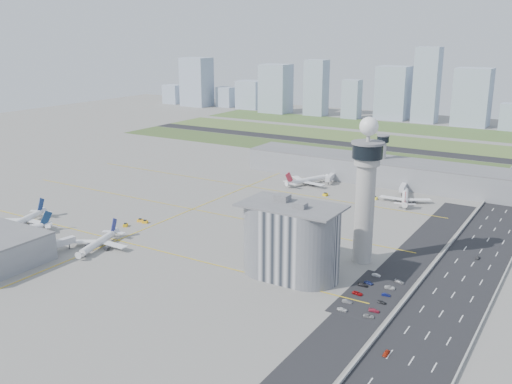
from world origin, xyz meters
The scene contains 59 objects.
ground centered at (0.00, 0.00, 0.00)m, with size 1000.00×1000.00×0.00m, color gray.
grass_strip_0 centered at (-20.00, 225.00, 0.04)m, with size 480.00×50.00×0.08m, color #3F5528.
grass_strip_1 centered at (-20.00, 300.00, 0.04)m, with size 480.00×60.00×0.08m, color #546F35.
grass_strip_2 centered at (-20.00, 380.00, 0.04)m, with size 480.00×70.00×0.08m, color #43622E.
runway centered at (-20.00, 262.00, 0.06)m, with size 480.00×22.00×0.10m, color black.
highway centered at (115.00, 0.00, 0.05)m, with size 28.00×500.00×0.10m, color black.
barrier_left centered at (101.00, 0.00, 0.60)m, with size 0.60×500.00×1.20m, color #9E9E99.
barrier_right centered at (129.00, 0.00, 0.60)m, with size 0.60×500.00×1.20m, color #9E9E99.
landside_road centered at (90.00, -10.00, 0.04)m, with size 18.00×260.00×0.08m, color black.
parking_lot centered at (88.00, -22.00, 0.05)m, with size 20.00×44.00×0.10m, color black.
taxiway_line_h_0 centered at (-40.00, -30.00, 0.01)m, with size 260.00×0.60×0.01m, color yellow.
taxiway_line_h_1 centered at (-40.00, 30.00, 0.01)m, with size 260.00×0.60×0.01m, color yellow.
taxiway_line_h_2 centered at (-40.00, 90.00, 0.01)m, with size 260.00×0.60×0.01m, color yellow.
taxiway_line_v centered at (-40.00, 30.00, 0.01)m, with size 0.60×260.00×0.01m, color yellow.
control_tower centered at (72.00, 8.00, 35.04)m, with size 14.00×14.00×64.50m.
secondary_tower centered at (30.00, 150.00, 18.80)m, with size 8.60×8.60×31.90m.
admin_building centered at (51.99, -22.00, 15.30)m, with size 42.00×24.00×33.50m.
terminal_pier centered at (40.00, 148.00, 7.90)m, with size 210.00×32.00×15.80m.
airplane_near_a centered at (-97.28, -40.79, 5.29)m, with size 37.80×32.13×10.58m, color white, non-canonical shape.
airplane_near_b centered at (-87.49, -53.43, 5.22)m, with size 37.27×31.68×10.44m, color white, non-canonical shape.
airplane_near_c centered at (-39.65, -42.82, 4.92)m, with size 35.16×29.89×9.85m, color white, non-canonical shape.
airplane_far_a centered at (-8.50, 115.46, 5.13)m, with size 36.65×31.16×10.26m, color white, non-canonical shape.
airplane_far_b centered at (59.85, 109.08, 5.01)m, with size 35.76×30.39×10.01m, color white, non-canonical shape.
jet_bridge_near_1 centered at (-83.00, -61.00, 2.85)m, with size 14.00×3.00×5.70m, color silver, non-canonical shape.
jet_bridge_near_2 centered at (-53.00, -61.00, 2.85)m, with size 14.00×3.00×5.70m, color silver, non-canonical shape.
jet_bridge_far_0 centered at (2.00, 132.00, 2.85)m, with size 14.00×3.00×5.70m, color silver, non-canonical shape.
jet_bridge_far_1 centered at (52.00, 132.00, 2.85)m, with size 14.00×3.00×5.70m, color silver, non-canonical shape.
tug_0 centered at (-101.49, -48.08, 0.96)m, with size 2.27×3.30×1.92m, color #E1AD0B, non-canonical shape.
tug_1 centered at (-51.41, -12.53, 0.91)m, with size 2.15×3.13×1.82m, color gold, non-canonical shape.
tug_2 centered at (-50.06, -2.73, 0.91)m, with size 2.14×3.12×1.81m, color yellow, non-canonical shape.
tug_3 centered at (-46.41, -2.99, 0.88)m, with size 2.08×3.02×1.76m, color #EDAB14, non-canonical shape.
tug_4 centered at (13.35, 96.02, 0.98)m, with size 2.31×3.36×1.95m, color yellow, non-canonical shape.
tug_5 centered at (42.30, 104.51, 0.99)m, with size 2.35×3.41×1.98m, color yellow, non-canonical shape.
car_lot_0 centered at (83.48, -40.51, 0.64)m, with size 1.51×3.76×1.28m, color silver.
car_lot_1 centered at (82.49, -33.61, 0.63)m, with size 1.34×3.83×1.26m, color gray.
car_lot_2 centered at (83.17, -24.93, 0.58)m, with size 1.94×4.21×1.17m, color #AE0C0F.
car_lot_3 centered at (82.17, -16.64, 0.62)m, with size 1.74×4.28×1.24m, color black.
car_lot_4 centered at (83.41, -13.51, 0.65)m, with size 1.54×3.82×1.30m, color navy.
car_lot_5 centered at (83.34, -4.61, 0.58)m, with size 1.23×3.53×1.16m, color silver.
car_lot_6 centered at (93.58, -40.26, 0.55)m, with size 1.82×3.94×1.10m, color #9A9A9A.
car_lot_7 centered at (93.75, -35.19, 0.58)m, with size 1.62×3.99×1.16m, color #AF233E.
car_lot_8 centered at (93.83, -27.24, 0.57)m, with size 1.34×3.32×1.13m, color black.
car_lot_9 centered at (93.07, -20.40, 0.55)m, with size 1.17×3.34×1.10m, color #0F1657.
car_lot_10 centered at (92.21, -13.29, 0.60)m, with size 1.98×4.29×1.19m, color silver.
car_lot_11 centered at (93.77, -6.09, 0.60)m, with size 1.68×4.13×1.20m, color #A0A0A3.
car_hw_0 centered at (107.12, -60.76, 0.65)m, with size 1.54×3.82×1.30m, color #AC2911.
car_hw_1 centered at (115.41, 37.71, 0.59)m, with size 1.25×3.59×1.18m, color black.
car_hw_4 centered at (107.07, 181.65, 0.57)m, with size 1.33×3.32×1.13m, color #9C9C9C.
skyline_bldg_0 centered at (-377.77, 421.70, 13.25)m, with size 24.05×19.24×26.50m, color #9EADC1.
skyline_bldg_1 centered at (-331.22, 417.61, 32.80)m, with size 37.63×30.10×65.60m, color #9EADC1.
skyline_bldg_2 centered at (-291.25, 430.16, 13.39)m, with size 22.81×18.25×26.79m, color #9EADC1.
skyline_bldg_3 centered at (-252.58, 431.35, 18.47)m, with size 32.30×25.84×36.93m, color #9EADC1.
skyline_bldg_4 centered at (-204.47, 415.19, 30.18)m, with size 35.81×28.65×60.36m, color #9EADC1.
skyline_bldg_5 centered at (-150.11, 419.66, 33.44)m, with size 25.49×20.39×66.89m, color #9EADC1.
skyline_bldg_6 centered at (-102.68, 417.90, 22.60)m, with size 20.04×16.03×45.20m, color #9EADC1.
skyline_bldg_7 centered at (-59.44, 436.89, 30.61)m, with size 35.76×28.61×61.22m, color #9EADC1.
skyline_bldg_8 centered at (-19.42, 431.56, 41.69)m, with size 26.33×21.06×83.39m, color #9EADC1.
skyline_bldg_9 centered at (30.27, 432.32, 31.06)m, with size 36.96×29.57×62.11m, color #9EADC1.
skyline_bldg_10 centered at (73.27, 423.68, 13.87)m, with size 23.01×18.41×27.75m, color #9EADC1.
Camera 1 is at (155.56, -218.12, 98.17)m, focal length 40.00 mm.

